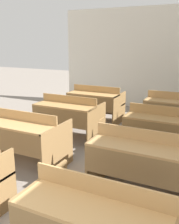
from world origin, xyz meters
TOP-DOWN VIEW (x-y plane):
  - wall_back at (0.00, 7.17)m, footprint 5.79×0.06m
  - bench_front_right at (0.85, 1.34)m, footprint 1.21×0.82m
  - bench_second_left at (-1.02, 2.65)m, footprint 1.21×0.82m
  - bench_second_right at (0.83, 2.64)m, footprint 1.21×0.82m
  - bench_third_left at (-1.01, 3.98)m, footprint 1.21×0.82m
  - bench_third_right at (0.84, 3.94)m, footprint 1.21×0.82m
  - bench_back_left at (-1.03, 5.27)m, footprint 1.21×0.82m
  - bench_back_right at (0.82, 5.29)m, footprint 1.21×0.82m

SIDE VIEW (x-z plane):
  - bench_front_right at x=0.85m, z-range 0.04..0.91m
  - bench_second_left at x=-1.02m, z-range 0.04..0.91m
  - bench_second_right at x=0.83m, z-range 0.04..0.91m
  - bench_third_left at x=-1.01m, z-range 0.04..0.91m
  - bench_third_right at x=0.84m, z-range 0.04..0.91m
  - bench_back_left at x=-1.03m, z-range 0.04..0.91m
  - bench_back_right at x=0.82m, z-range 0.04..0.91m
  - wall_back at x=0.00m, z-range 0.00..2.83m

